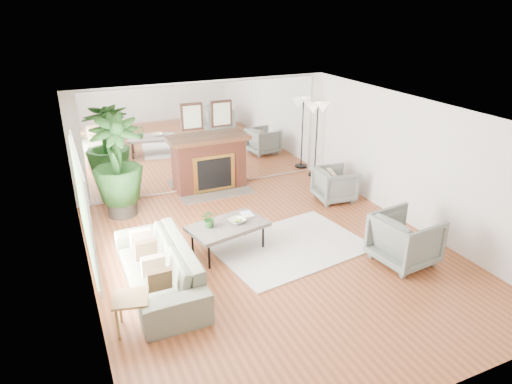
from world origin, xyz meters
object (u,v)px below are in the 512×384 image
fireplace (211,163)px  armchair_back (335,184)px  side_table (131,302)px  floor_lamp (318,114)px  coffee_table (228,227)px  armchair_front (405,239)px  sofa (158,267)px  potted_ficus (117,164)px

fireplace → armchair_back: 2.85m
fireplace → side_table: fireplace is taller
floor_lamp → coffee_table: bearing=-141.8°
side_table → floor_lamp: bearing=37.6°
armchair_back → armchair_front: (-0.38, -2.70, 0.07)m
fireplace → floor_lamp: size_ratio=1.10×
sofa → potted_ficus: size_ratio=1.17×
side_table → potted_ficus: (0.46, 3.74, 0.68)m
fireplace → armchair_front: bearing=-66.4°
sofa → armchair_back: 4.67m
fireplace → potted_ficus: bearing=-167.1°
coffee_table → potted_ficus: size_ratio=0.71×
side_table → floor_lamp: 6.78m
coffee_table → side_table: 2.38m
armchair_front → floor_lamp: (0.79, 4.21, 1.15)m
armchair_back → floor_lamp: (0.40, 1.51, 1.21)m
coffee_table → armchair_back: size_ratio=1.81×
sofa → coffee_table: bearing=112.9°
side_table → potted_ficus: size_ratio=0.26×
sofa → armchair_back: size_ratio=3.01×
armchair_back → potted_ficus: 4.65m
sofa → side_table: size_ratio=4.44×
armchair_front → side_table: (-4.51, 0.13, -0.00)m
fireplace → armchair_front: size_ratio=2.14×
potted_ficus → coffee_table: bearing=-58.0°
fireplace → potted_ficus: (-2.14, -0.49, 0.46)m
fireplace → floor_lamp: (2.70, -0.16, 0.93)m
floor_lamp → sofa: bearing=-145.7°
coffee_table → armchair_front: (2.59, -1.54, -0.06)m
sofa → side_table: (-0.55, -0.83, 0.08)m
armchair_front → floor_lamp: bearing=-16.9°
sofa → floor_lamp: 5.88m
coffee_table → fireplace: bearing=76.5°
armchair_back → side_table: armchair_back is taller
sofa → armchair_back: armchair_back is taller
armchair_back → side_table: bearing=124.4°
coffee_table → potted_ficus: bearing=122.0°
coffee_table → armchair_front: bearing=-30.8°
armchair_back → side_table: size_ratio=1.48×
sofa → armchair_back: (4.34, 1.73, 0.01)m
coffee_table → potted_ficus: potted_ficus is taller
armchair_front → side_table: bearing=82.1°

